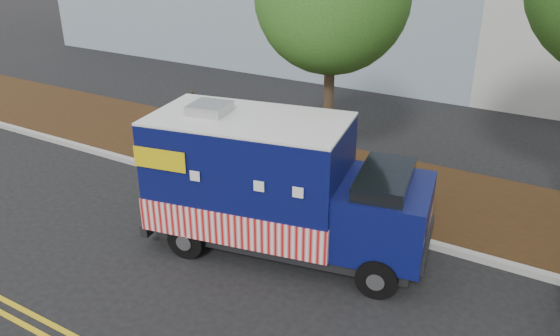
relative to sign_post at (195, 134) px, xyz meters
The scene contains 5 objects.
ground 3.67m from the sign_post, 30.53° to the right, with size 120.00×120.00×0.00m, color black.
curb 3.22m from the sign_post, ahead, with size 120.00×0.18×0.15m, color #9E9E99.
mulch_strip 3.64m from the sign_post, 30.12° to the left, with size 120.00×4.00×0.15m, color black.
sign_post is the anchor object (origin of this frame).
food_truck 4.27m from the sign_post, 28.89° to the right, with size 6.10×3.19×3.07m.
Camera 1 is at (6.05, -8.88, 6.34)m, focal length 35.00 mm.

